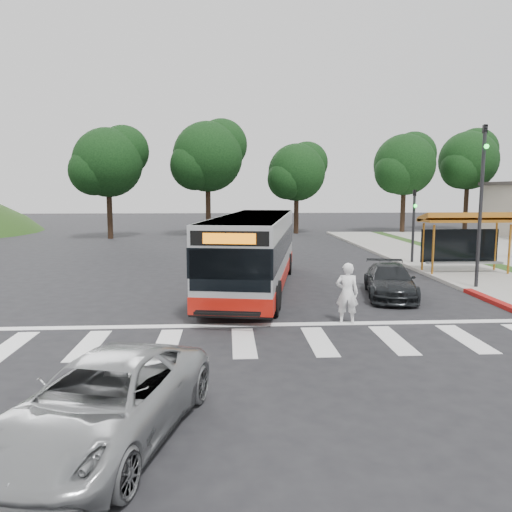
{
  "coord_description": "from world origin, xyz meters",
  "views": [
    {
      "loc": [
        -0.43,
        -17.69,
        3.98
      ],
      "look_at": [
        0.64,
        0.25,
        1.6
      ],
      "focal_mm": 35.0,
      "sensor_mm": 36.0,
      "label": 1
    }
  ],
  "objects": [
    {
      "name": "ground",
      "position": [
        0.0,
        0.0,
        0.0
      ],
      "size": [
        140.0,
        140.0,
        0.0
      ],
      "primitive_type": "plane",
      "color": "black",
      "rests_on": "ground"
    },
    {
      "name": "sidewalk_east",
      "position": [
        11.0,
        8.0,
        0.06
      ],
      "size": [
        4.0,
        40.0,
        0.12
      ],
      "primitive_type": "cube",
      "color": "gray",
      "rests_on": "ground"
    },
    {
      "name": "curb_east",
      "position": [
        9.0,
        8.0,
        0.07
      ],
      "size": [
        0.3,
        40.0,
        0.15
      ],
      "primitive_type": "cube",
      "color": "#9E9991",
      "rests_on": "ground"
    },
    {
      "name": "curb_east_red",
      "position": [
        9.0,
        -2.0,
        0.08
      ],
      "size": [
        0.32,
        6.0,
        0.15
      ],
      "primitive_type": "cube",
      "color": "maroon",
      "rests_on": "ground"
    },
    {
      "name": "crosswalk_ladder",
      "position": [
        0.0,
        -5.0,
        0.01
      ],
      "size": [
        18.0,
        2.6,
        0.01
      ],
      "primitive_type": "cube",
      "color": "silver",
      "rests_on": "ground"
    },
    {
      "name": "bus_shelter",
      "position": [
        10.8,
        5.1,
        2.35
      ],
      "size": [
        4.2,
        1.6,
        2.86
      ],
      "color": "#A05F1A",
      "rests_on": "sidewalk_east"
    },
    {
      "name": "traffic_signal_ne_tall",
      "position": [
        9.6,
        1.49,
        3.88
      ],
      "size": [
        0.18,
        0.37,
        6.5
      ],
      "color": "black",
      "rests_on": "ground"
    },
    {
      "name": "traffic_signal_ne_short",
      "position": [
        9.6,
        8.49,
        2.48
      ],
      "size": [
        0.18,
        0.37,
        4.0
      ],
      "color": "black",
      "rests_on": "ground"
    },
    {
      "name": "tree_ne_a",
      "position": [
        16.08,
        28.06,
        6.39
      ],
      "size": [
        6.16,
        5.74,
        9.3
      ],
      "color": "black",
      "rests_on": "parking_lot"
    },
    {
      "name": "tree_ne_b",
      "position": [
        23.08,
        30.06,
        6.92
      ],
      "size": [
        6.16,
        5.74,
        10.02
      ],
      "color": "black",
      "rests_on": "ground"
    },
    {
      "name": "tree_north_a",
      "position": [
        -1.92,
        26.07,
        6.92
      ],
      "size": [
        6.6,
        6.15,
        10.17
      ],
      "color": "black",
      "rests_on": "ground"
    },
    {
      "name": "tree_north_b",
      "position": [
        6.07,
        28.06,
        5.66
      ],
      "size": [
        5.72,
        5.33,
        8.43
      ],
      "color": "black",
      "rests_on": "ground"
    },
    {
      "name": "tree_north_c",
      "position": [
        -9.92,
        24.06,
        6.29
      ],
      "size": [
        6.16,
        5.74,
        9.3
      ],
      "color": "black",
      "rests_on": "ground"
    },
    {
      "name": "transit_bus",
      "position": [
        0.68,
        2.17,
        1.49
      ],
      "size": [
        4.5,
        11.76,
        2.97
      ],
      "primitive_type": null,
      "rotation": [
        0.0,
        0.0,
        -0.18
      ],
      "color": "#B0B2B5",
      "rests_on": "ground"
    },
    {
      "name": "pedestrian",
      "position": [
        3.16,
        -3.26,
        0.92
      ],
      "size": [
        0.75,
        0.57,
        1.84
      ],
      "primitive_type": "imported",
      "rotation": [
        0.0,
        0.0,
        2.94
      ],
      "color": "white",
      "rests_on": "ground"
    },
    {
      "name": "dark_sedan",
      "position": [
        5.66,
        0.34,
        0.61
      ],
      "size": [
        2.5,
        4.44,
        1.22
      ],
      "primitive_type": "imported",
      "rotation": [
        0.0,
        0.0,
        -0.2
      ],
      "color": "black",
      "rests_on": "ground"
    },
    {
      "name": "silver_suv_south",
      "position": [
        -2.37,
        -10.06,
        0.66
      ],
      "size": [
        3.37,
        5.19,
        1.33
      ],
      "primitive_type": "imported",
      "rotation": [
        0.0,
        0.0,
        -0.26
      ],
      "color": "#939698",
      "rests_on": "ground"
    }
  ]
}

